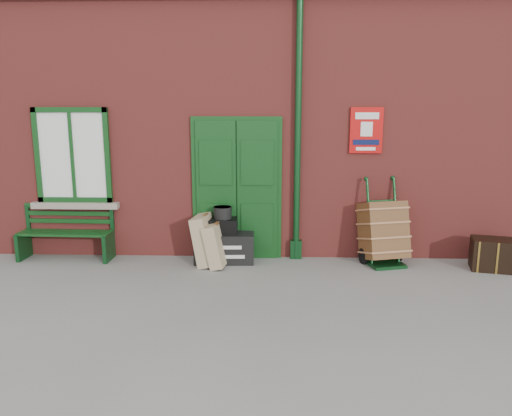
{
  "coord_description": "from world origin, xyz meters",
  "views": [
    {
      "loc": [
        0.28,
        -6.32,
        2.44
      ],
      "look_at": [
        0.04,
        0.6,
        1.0
      ],
      "focal_mm": 35.0,
      "sensor_mm": 36.0,
      "label": 1
    }
  ],
  "objects_px": {
    "bench": "(67,231)",
    "dark_trunk": "(495,254)",
    "porter_trolley": "(383,232)",
    "houdini_trunk": "(224,247)"
  },
  "relations": [
    {
      "from": "porter_trolley",
      "to": "dark_trunk",
      "type": "xyz_separation_m",
      "value": [
        1.62,
        -0.25,
        -0.27
      ]
    },
    {
      "from": "houdini_trunk",
      "to": "dark_trunk",
      "type": "bearing_deg",
      "value": -6.32
    },
    {
      "from": "porter_trolley",
      "to": "dark_trunk",
      "type": "height_order",
      "value": "porter_trolley"
    },
    {
      "from": "bench",
      "to": "houdini_trunk",
      "type": "relative_size",
      "value": 1.59
    },
    {
      "from": "bench",
      "to": "dark_trunk",
      "type": "xyz_separation_m",
      "value": [
        6.63,
        -0.35,
        -0.22
      ]
    },
    {
      "from": "bench",
      "to": "porter_trolley",
      "type": "relative_size",
      "value": 1.12
    },
    {
      "from": "houdini_trunk",
      "to": "porter_trolley",
      "type": "distance_m",
      "value": 2.49
    },
    {
      "from": "bench",
      "to": "porter_trolley",
      "type": "bearing_deg",
      "value": 0.41
    },
    {
      "from": "houdini_trunk",
      "to": "dark_trunk",
      "type": "height_order",
      "value": "dark_trunk"
    },
    {
      "from": "dark_trunk",
      "to": "porter_trolley",
      "type": "bearing_deg",
      "value": -175.71
    }
  ]
}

